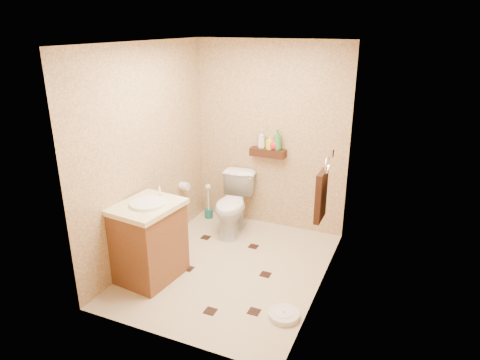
% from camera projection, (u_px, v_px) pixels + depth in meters
% --- Properties ---
extents(ground, '(2.50, 2.50, 0.00)m').
position_uv_depth(ground, '(230.00, 267.00, 4.78)').
color(ground, tan).
rests_on(ground, ground).
extents(wall_back, '(2.00, 0.04, 2.40)m').
position_uv_depth(wall_back, '(270.00, 137.00, 5.44)').
color(wall_back, tan).
rests_on(wall_back, ground).
extents(wall_front, '(2.00, 0.04, 2.40)m').
position_uv_depth(wall_front, '(161.00, 212.00, 3.29)').
color(wall_front, tan).
rests_on(wall_front, ground).
extents(wall_left, '(0.04, 2.50, 2.40)m').
position_uv_depth(wall_left, '(147.00, 154.00, 4.74)').
color(wall_left, tan).
rests_on(wall_left, ground).
extents(wall_right, '(0.04, 2.50, 2.40)m').
position_uv_depth(wall_right, '(326.00, 179.00, 3.99)').
color(wall_right, tan).
rests_on(wall_right, ground).
extents(ceiling, '(2.00, 2.50, 0.02)m').
position_uv_depth(ceiling, '(228.00, 42.00, 3.95)').
color(ceiling, silver).
rests_on(ceiling, wall_back).
extents(wall_shelf, '(0.46, 0.14, 0.10)m').
position_uv_depth(wall_shelf, '(268.00, 153.00, 5.43)').
color(wall_shelf, '#3A1B0F').
rests_on(wall_shelf, wall_back).
extents(floor_accents, '(1.23, 1.43, 0.01)m').
position_uv_depth(floor_accents, '(229.00, 272.00, 4.69)').
color(floor_accents, black).
rests_on(floor_accents, ground).
extents(toilet, '(0.52, 0.79, 0.76)m').
position_uv_depth(toilet, '(233.00, 204.00, 5.49)').
color(toilet, white).
rests_on(toilet, ground).
extents(vanity, '(0.64, 0.75, 0.97)m').
position_uv_depth(vanity, '(149.00, 240.00, 4.47)').
color(vanity, brown).
rests_on(vanity, ground).
extents(bathroom_scale, '(0.33, 0.33, 0.06)m').
position_uv_depth(bathroom_scale, '(284.00, 315.00, 3.96)').
color(bathroom_scale, silver).
rests_on(bathroom_scale, ground).
extents(toilet_brush, '(0.11, 0.11, 0.50)m').
position_uv_depth(toilet_brush, '(209.00, 206.00, 5.95)').
color(toilet_brush, '#175D56').
rests_on(toilet_brush, ground).
extents(towel_ring, '(0.12, 0.30, 0.76)m').
position_uv_depth(towel_ring, '(321.00, 194.00, 4.33)').
color(towel_ring, silver).
rests_on(towel_ring, wall_right).
extents(toilet_paper, '(0.12, 0.11, 0.12)m').
position_uv_depth(toilet_paper, '(184.00, 186.00, 5.48)').
color(toilet_paper, silver).
rests_on(toilet_paper, wall_left).
extents(bottle_a, '(0.11, 0.11, 0.24)m').
position_uv_depth(bottle_a, '(262.00, 139.00, 5.41)').
color(bottle_a, silver).
rests_on(bottle_a, wall_shelf).
extents(bottle_b, '(0.11, 0.11, 0.17)m').
position_uv_depth(bottle_b, '(270.00, 142.00, 5.38)').
color(bottle_b, yellow).
rests_on(bottle_b, wall_shelf).
extents(bottle_c, '(0.18, 0.18, 0.16)m').
position_uv_depth(bottle_c, '(275.00, 143.00, 5.35)').
color(bottle_c, red).
rests_on(bottle_c, wall_shelf).
extents(bottle_d, '(0.12, 0.12, 0.26)m').
position_uv_depth(bottle_d, '(278.00, 140.00, 5.32)').
color(bottle_d, '#2B8241').
rests_on(bottle_d, wall_shelf).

